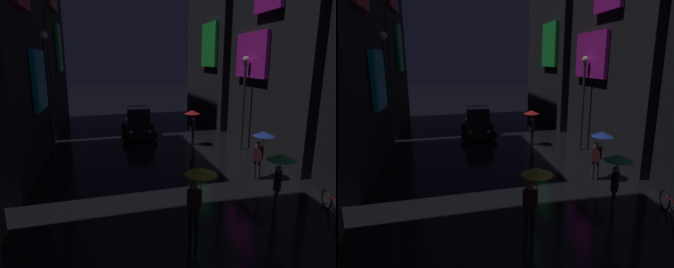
% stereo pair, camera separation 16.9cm
% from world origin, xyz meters
% --- Properties ---
extents(building_right_far, '(4.25, 8.47, 17.36)m').
position_xyz_m(building_right_far, '(7.49, 22.23, 8.68)').
color(building_right_far, '#232328').
rests_on(building_right_far, ground).
extents(pedestrian_near_crossing_blue, '(0.90, 0.90, 2.12)m').
position_xyz_m(pedestrian_near_crossing_blue, '(3.80, 9.44, 1.67)').
color(pedestrian_near_crossing_blue, '#38332D').
rests_on(pedestrian_near_crossing_blue, ground).
extents(pedestrian_midstreet_left_red, '(0.90, 0.90, 2.12)m').
position_xyz_m(pedestrian_midstreet_left_red, '(2.54, 15.15, 1.67)').
color(pedestrian_midstreet_left_red, '#2D2D38').
rests_on(pedestrian_midstreet_left_red, ground).
extents(pedestrian_foreground_right_green, '(0.90, 0.90, 2.12)m').
position_xyz_m(pedestrian_foreground_right_green, '(2.82, 6.58, 1.67)').
color(pedestrian_foreground_right_green, '#38332D').
rests_on(pedestrian_foreground_right_green, ground).
extents(pedestrian_midstreet_centre_yellow, '(0.90, 0.90, 2.12)m').
position_xyz_m(pedestrian_midstreet_centre_yellow, '(-0.10, 5.94, 1.67)').
color(pedestrian_midstreet_centre_yellow, black).
rests_on(pedestrian_midstreet_centre_yellow, ground).
extents(bicycle_parked_at_storefront, '(0.50, 1.78, 0.96)m').
position_xyz_m(bicycle_parked_at_storefront, '(4.60, 6.04, 0.39)').
color(bicycle_parked_at_storefront, black).
rests_on(bicycle_parked_at_storefront, ground).
extents(car_distant, '(2.42, 4.23, 1.92)m').
position_xyz_m(car_distant, '(-0.31, 18.07, 0.93)').
color(car_distant, black).
rests_on(car_distant, ground).
extents(streetlamp_left_far, '(0.36, 0.36, 6.22)m').
position_xyz_m(streetlamp_left_far, '(-5.00, 13.51, 3.83)').
color(streetlamp_left_far, '#2D2D33').
rests_on(streetlamp_left_far, ground).
extents(streetlamp_right_far, '(0.36, 0.36, 5.17)m').
position_xyz_m(streetlamp_right_far, '(5.00, 13.69, 3.26)').
color(streetlamp_right_far, '#2D2D33').
rests_on(streetlamp_right_far, ground).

